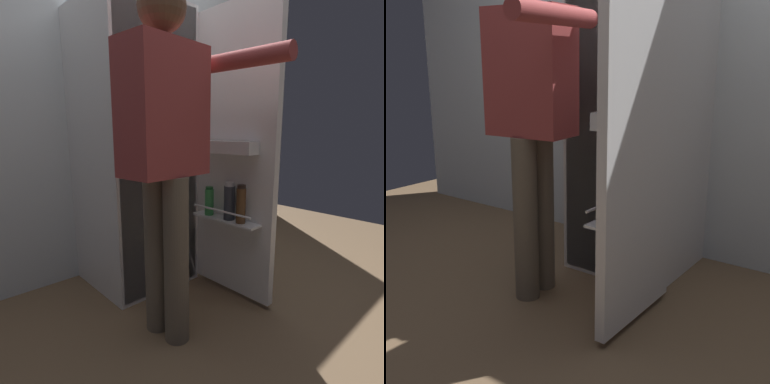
% 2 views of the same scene
% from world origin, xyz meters
% --- Properties ---
extents(ground_plane, '(5.28, 5.28, 0.00)m').
position_xyz_m(ground_plane, '(0.00, 0.00, 0.00)').
color(ground_plane, brown).
extents(kitchen_wall, '(4.40, 0.10, 2.68)m').
position_xyz_m(kitchen_wall, '(0.00, 0.90, 1.34)').
color(kitchen_wall, silver).
rests_on(kitchen_wall, ground_plane).
extents(refrigerator, '(0.65, 1.17, 1.75)m').
position_xyz_m(refrigerator, '(0.02, 0.50, 0.87)').
color(refrigerator, white).
rests_on(refrigerator, ground_plane).
extents(person, '(0.56, 0.68, 1.63)m').
position_xyz_m(person, '(-0.22, -0.08, 0.97)').
color(person, '#665B4C').
rests_on(person, ground_plane).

